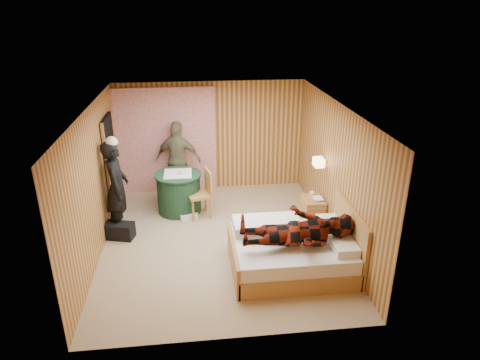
{
  "coord_description": "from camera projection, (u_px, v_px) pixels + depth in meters",
  "views": [
    {
      "loc": [
        -0.42,
        -6.87,
        4.09
      ],
      "look_at": [
        0.42,
        0.35,
        1.05
      ],
      "focal_mm": 32.0,
      "sensor_mm": 36.0,
      "label": 1
    }
  ],
  "objects": [
    {
      "name": "woman_standing",
      "position": [
        117.0,
        188.0,
        7.9
      ],
      "size": [
        0.48,
        0.69,
        1.82
      ],
      "primitive_type": "imported",
      "rotation": [
        0.0,
        0.0,
        1.64
      ],
      "color": "black",
      "rests_on": "floor"
    },
    {
      "name": "curtain",
      "position": [
        167.0,
        141.0,
        9.57
      ],
      "size": [
        2.2,
        0.08,
        2.4
      ],
      "primitive_type": "cube",
      "color": "beige",
      "rests_on": "floor"
    },
    {
      "name": "wall_left",
      "position": [
        94.0,
        184.0,
        7.21
      ],
      "size": [
        0.02,
        5.0,
        2.5
      ],
      "primitive_type": "cube",
      "color": "#D68C52",
      "rests_on": "floor"
    },
    {
      "name": "doorway",
      "position": [
        112.0,
        167.0,
        8.58
      ],
      "size": [
        0.06,
        0.9,
        2.05
      ],
      "primitive_type": "cube",
      "color": "black",
      "rests_on": "floor"
    },
    {
      "name": "book_lower",
      "position": [
        314.0,
        199.0,
        8.3
      ],
      "size": [
        0.21,
        0.25,
        0.02
      ],
      "primitive_type": "imported",
      "rotation": [
        0.0,
        0.0,
        0.21
      ],
      "color": "white",
      "rests_on": "nightstand"
    },
    {
      "name": "ceiling",
      "position": [
        217.0,
        107.0,
        6.95
      ],
      "size": [
        4.2,
        5.0,
        0.01
      ],
      "primitive_type": "cube",
      "color": "white",
      "rests_on": "wall_back"
    },
    {
      "name": "wall_right",
      "position": [
        335.0,
        173.0,
        7.66
      ],
      "size": [
        0.02,
        5.0,
        2.5
      ],
      "primitive_type": "cube",
      "color": "#D68C52",
      "rests_on": "floor"
    },
    {
      "name": "floor",
      "position": [
        220.0,
        241.0,
        7.92
      ],
      "size": [
        4.2,
        5.0,
        0.01
      ],
      "primitive_type": "cube",
      "color": "tan",
      "rests_on": "ground"
    },
    {
      "name": "cup_nightstand",
      "position": [
        312.0,
        194.0,
        8.46
      ],
      "size": [
        0.13,
        0.13,
        0.09
      ],
      "primitive_type": "imported",
      "rotation": [
        0.0,
        0.0,
        0.32
      ],
      "color": "white",
      "rests_on": "nightstand"
    },
    {
      "name": "sneaker_right",
      "position": [
        187.0,
        218.0,
        8.64
      ],
      "size": [
        0.26,
        0.17,
        0.11
      ],
      "primitive_type": "cube",
      "rotation": [
        0.0,
        0.0,
        0.31
      ],
      "color": "white",
      "rests_on": "floor"
    },
    {
      "name": "nightstand",
      "position": [
        313.0,
        210.0,
        8.45
      ],
      "size": [
        0.4,
        0.55,
        0.53
      ],
      "color": "tan",
      "rests_on": "floor"
    },
    {
      "name": "sneaker_left",
      "position": [
        192.0,
        216.0,
        8.7
      ],
      "size": [
        0.24,
        0.1,
        0.11
      ],
      "primitive_type": "cube",
      "rotation": [
        0.0,
        0.0,
        -0.03
      ],
      "color": "white",
      "rests_on": "floor"
    },
    {
      "name": "cup_table",
      "position": [
        183.0,
        172.0,
        8.67
      ],
      "size": [
        0.13,
        0.13,
        0.1
      ],
      "primitive_type": "imported",
      "rotation": [
        0.0,
        0.0,
        0.05
      ],
      "color": "white",
      "rests_on": "round_table"
    },
    {
      "name": "bed",
      "position": [
        292.0,
        251.0,
        7.02
      ],
      "size": [
        1.97,
        1.52,
        1.04
      ],
      "color": "tan",
      "rests_on": "floor"
    },
    {
      "name": "chair_far",
      "position": [
        180.0,
        174.0,
        9.53
      ],
      "size": [
        0.5,
        0.5,
        0.93
      ],
      "rotation": [
        0.0,
        0.0,
        -0.22
      ],
      "color": "tan",
      "rests_on": "floor"
    },
    {
      "name": "man_at_table",
      "position": [
        178.0,
        159.0,
        9.45
      ],
      "size": [
        1.08,
        0.66,
        1.72
      ],
      "primitive_type": "imported",
      "rotation": [
        0.0,
        0.0,
        2.89
      ],
      "color": "#726E4C",
      "rests_on": "floor"
    },
    {
      "name": "round_table",
      "position": [
        179.0,
        192.0,
        8.89
      ],
      "size": [
        0.96,
        0.96,
        0.85
      ],
      "color": "#21482F",
      "rests_on": "floor"
    },
    {
      "name": "wall_lamp",
      "position": [
        319.0,
        162.0,
        8.03
      ],
      "size": [
        0.26,
        0.24,
        0.16
      ],
      "color": "gold",
      "rests_on": "wall_right"
    },
    {
      "name": "wall_back",
      "position": [
        211.0,
        137.0,
        9.72
      ],
      "size": [
        4.2,
        0.02,
        2.5
      ],
      "primitive_type": "cube",
      "color": "#D68C52",
      "rests_on": "floor"
    },
    {
      "name": "duffel_bag",
      "position": [
        119.0,
        231.0,
        7.95
      ],
      "size": [
        0.59,
        0.41,
        0.3
      ],
      "primitive_type": "cube",
      "rotation": [
        0.0,
        0.0,
        -0.27
      ],
      "color": "black",
      "rests_on": "floor"
    },
    {
      "name": "book_upper",
      "position": [
        314.0,
        198.0,
        8.3
      ],
      "size": [
        0.17,
        0.23,
        0.02
      ],
      "primitive_type": "imported",
      "rotation": [
        0.0,
        0.0,
        -0.04
      ],
      "color": "white",
      "rests_on": "nightstand"
    },
    {
      "name": "chair_near",
      "position": [
        203.0,
        190.0,
        8.63
      ],
      "size": [
        0.54,
        0.54,
        0.99
      ],
      "rotation": [
        0.0,
        0.0,
        -1.34
      ],
      "color": "tan",
      "rests_on": "floor"
    },
    {
      "name": "man_on_bed",
      "position": [
        299.0,
        223.0,
        6.56
      ],
      "size": [
        0.86,
        0.67,
        1.77
      ],
      "primitive_type": "imported",
      "rotation": [
        0.0,
        1.57,
        0.0
      ],
      "color": "maroon",
      "rests_on": "bed"
    }
  ]
}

